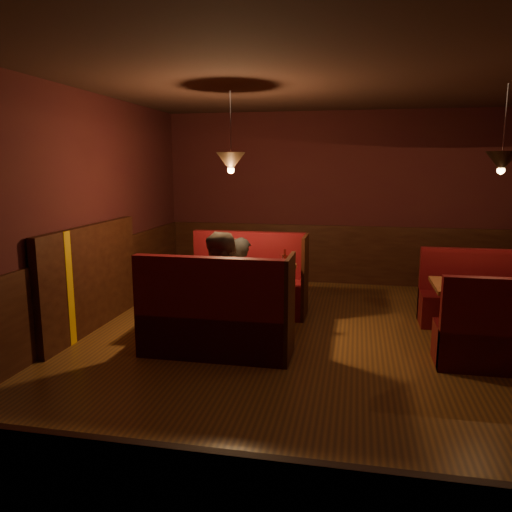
% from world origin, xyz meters
% --- Properties ---
extents(room, '(6.02, 7.02, 2.92)m').
position_xyz_m(room, '(-0.28, 0.05, 1.05)').
color(room, '#4D311A').
rests_on(room, ground).
extents(main_table, '(1.47, 0.89, 1.03)m').
position_xyz_m(main_table, '(-1.19, 0.66, 0.61)').
color(main_table, brown).
rests_on(main_table, ground).
extents(main_bench_far, '(1.62, 0.58, 1.11)m').
position_xyz_m(main_bench_far, '(-1.17, 1.49, 0.35)').
color(main_bench_far, '#560C15').
rests_on(main_bench_far, ground).
extents(main_bench_near, '(1.62, 0.58, 1.11)m').
position_xyz_m(main_bench_near, '(-1.17, -0.18, 0.35)').
color(main_bench_near, '#560C15').
rests_on(main_bench_near, ground).
extents(second_table, '(1.23, 0.78, 0.69)m').
position_xyz_m(second_table, '(1.75, 0.75, 0.51)').
color(second_table, brown).
rests_on(second_table, ground).
extents(second_bench_far, '(1.36, 0.51, 0.97)m').
position_xyz_m(second_bench_far, '(1.78, 1.48, 0.31)').
color(second_bench_far, '#560C15').
rests_on(second_bench_far, ground).
extents(second_bench_near, '(1.36, 0.51, 0.97)m').
position_xyz_m(second_bench_near, '(1.78, 0.02, 0.31)').
color(second_bench_near, '#560C15').
rests_on(second_bench_near, ground).
extents(diner_a, '(0.61, 0.50, 1.44)m').
position_xyz_m(diner_a, '(-1.21, 1.20, 0.72)').
color(diner_a, black).
rests_on(diner_a, ground).
extents(diner_b, '(0.84, 0.67, 1.65)m').
position_xyz_m(diner_b, '(-1.14, 0.10, 0.82)').
color(diner_b, '#3E322B').
rests_on(diner_b, ground).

